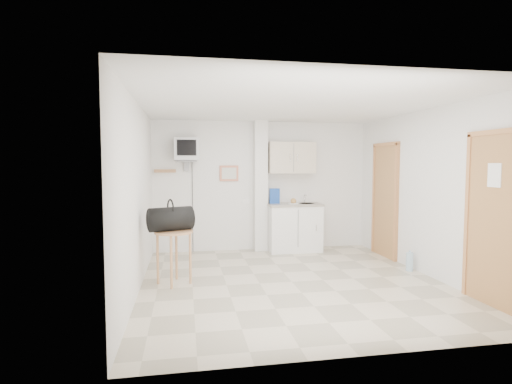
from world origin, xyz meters
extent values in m
plane|color=beige|center=(0.00, 0.00, 0.00)|extent=(4.50, 4.50, 0.00)
cube|color=white|center=(0.00, 2.25, 1.25)|extent=(4.20, 0.04, 2.50)
cube|color=white|center=(0.00, -2.25, 1.25)|extent=(4.20, 0.04, 2.50)
cube|color=white|center=(-2.10, 0.00, 1.25)|extent=(0.04, 4.50, 2.50)
cube|color=white|center=(2.10, 0.00, 1.25)|extent=(0.04, 4.50, 2.50)
cube|color=white|center=(0.00, 0.00, 2.50)|extent=(4.20, 4.50, 0.04)
cube|color=white|center=(-0.05, 2.14, 1.25)|extent=(0.25, 0.22, 2.50)
cube|color=#C97153|center=(-0.65, 2.23, 1.50)|extent=(0.36, 0.03, 0.30)
cube|color=silver|center=(-0.65, 2.22, 1.50)|extent=(0.28, 0.01, 0.22)
cube|color=tan|center=(-1.85, 2.22, 1.55)|extent=(0.40, 0.05, 0.06)
cube|color=white|center=(-0.32, 2.24, 0.95)|extent=(0.15, 0.02, 0.08)
cylinder|color=tan|center=(-2.00, 2.16, 1.54)|extent=(0.02, 0.08, 0.02)
cylinder|color=tan|center=(-1.90, 2.16, 1.54)|extent=(0.02, 0.08, 0.02)
cylinder|color=tan|center=(-1.80, 2.16, 1.54)|extent=(0.02, 0.08, 0.02)
cylinder|color=tan|center=(-1.70, 2.16, 1.54)|extent=(0.02, 0.08, 0.02)
cube|color=#AE8343|center=(2.08, 1.25, 1.00)|extent=(0.04, 0.75, 2.00)
cube|color=brown|center=(2.07, 1.25, 1.00)|extent=(0.06, 0.87, 2.06)
cube|color=#AE8343|center=(2.08, -1.35, 1.01)|extent=(0.04, 0.82, 2.02)
cube|color=brown|center=(2.07, -1.35, 1.01)|extent=(0.06, 0.94, 2.08)
cube|color=white|center=(2.05, -1.35, 1.55)|extent=(0.01, 0.20, 0.28)
cube|color=white|center=(0.58, 1.98, 0.44)|extent=(1.00, 0.55, 0.88)
cube|color=#9E9387|center=(0.58, 1.98, 0.90)|extent=(1.03, 0.58, 0.04)
cylinder|color=#B7B7BA|center=(0.83, 1.98, 0.90)|extent=(0.30, 0.30, 0.05)
cylinder|color=#B7B7BA|center=(0.83, 2.12, 1.00)|extent=(0.02, 0.02, 0.16)
cylinder|color=#B7B7BA|center=(0.83, 2.06, 1.07)|extent=(0.02, 0.13, 0.02)
cube|color=beige|center=(0.55, 2.09, 1.80)|extent=(0.90, 0.32, 0.60)
cube|color=#19429B|center=(0.21, 2.04, 1.06)|extent=(0.19, 0.07, 0.29)
cylinder|color=white|center=(0.55, 1.92, 0.93)|extent=(0.22, 0.22, 0.01)
sphere|color=tan|center=(0.55, 1.92, 0.97)|extent=(0.11, 0.11, 0.11)
cube|color=slate|center=(-1.45, 2.09, 1.73)|extent=(0.36, 0.32, 0.02)
cube|color=slate|center=(-1.45, 2.22, 1.65)|extent=(0.10, 0.06, 0.20)
cube|color=#BDBDBF|center=(-1.45, 2.02, 1.95)|extent=(0.44, 0.42, 0.40)
cube|color=black|center=(-1.45, 1.80, 1.97)|extent=(0.34, 0.02, 0.28)
cylinder|color=black|center=(-1.35, 2.23, 0.86)|extent=(0.01, 0.01, 1.73)
cylinder|color=tan|center=(-1.65, 0.20, 0.74)|extent=(0.53, 0.53, 0.03)
cylinder|color=tan|center=(-1.43, 0.17, 0.36)|extent=(0.04, 0.04, 0.72)
cylinder|color=tan|center=(-1.62, 0.43, 0.36)|extent=(0.04, 0.04, 0.72)
cylinder|color=tan|center=(-1.87, 0.23, 0.36)|extent=(0.04, 0.04, 0.72)
cylinder|color=tan|center=(-1.68, -0.02, 0.36)|extent=(0.04, 0.04, 0.72)
cylinder|color=black|center=(-1.69, 0.22, 0.92)|extent=(0.68, 0.52, 0.33)
torus|color=black|center=(-1.69, 0.22, 1.07)|extent=(0.11, 0.24, 0.25)
cylinder|color=#9FC0D6|center=(1.98, 0.24, 0.15)|extent=(0.11, 0.11, 0.29)
cylinder|color=#9FC0D6|center=(1.98, 0.24, 0.31)|extent=(0.03, 0.03, 0.04)
camera|label=1|loc=(-1.48, -5.41, 1.68)|focal=28.00mm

